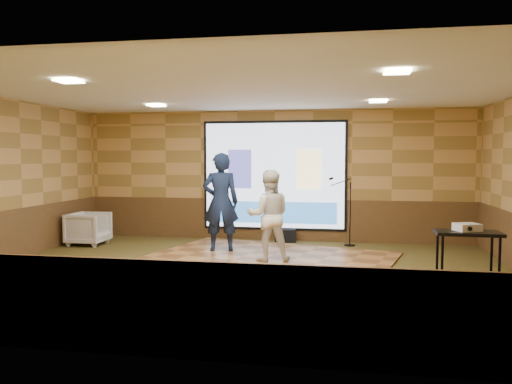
% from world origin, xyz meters
% --- Properties ---
extents(ground, '(9.00, 9.00, 0.00)m').
position_xyz_m(ground, '(0.00, 0.00, 0.00)').
color(ground, '#323819').
rests_on(ground, ground).
extents(room_shell, '(9.04, 7.04, 3.02)m').
position_xyz_m(room_shell, '(0.00, 0.00, 2.09)').
color(room_shell, tan).
rests_on(room_shell, ground).
extents(wainscot_back, '(9.00, 0.04, 0.95)m').
position_xyz_m(wainscot_back, '(0.00, 3.48, 0.47)').
color(wainscot_back, '#4B3219').
rests_on(wainscot_back, ground).
extents(wainscot_front, '(9.00, 0.04, 0.95)m').
position_xyz_m(wainscot_front, '(0.00, -3.48, 0.47)').
color(wainscot_front, '#4B3219').
rests_on(wainscot_front, ground).
extents(wainscot_left, '(0.04, 7.00, 0.95)m').
position_xyz_m(wainscot_left, '(-4.48, 0.00, 0.47)').
color(wainscot_left, '#4B3219').
rests_on(wainscot_left, ground).
extents(projector_screen, '(3.32, 0.06, 2.52)m').
position_xyz_m(projector_screen, '(0.00, 3.44, 1.47)').
color(projector_screen, black).
rests_on(projector_screen, room_shell).
extents(downlight_nw, '(0.32, 0.32, 0.02)m').
position_xyz_m(downlight_nw, '(-2.20, 1.80, 2.97)').
color(downlight_nw, '#FFECBF').
rests_on(downlight_nw, room_shell).
extents(downlight_ne, '(0.32, 0.32, 0.02)m').
position_xyz_m(downlight_ne, '(2.20, 1.80, 2.97)').
color(downlight_ne, '#FFECBF').
rests_on(downlight_ne, room_shell).
extents(downlight_sw, '(0.32, 0.32, 0.02)m').
position_xyz_m(downlight_sw, '(-2.20, -1.50, 2.97)').
color(downlight_sw, '#FFECBF').
rests_on(downlight_sw, room_shell).
extents(downlight_se, '(0.32, 0.32, 0.02)m').
position_xyz_m(downlight_se, '(2.20, -1.50, 2.97)').
color(downlight_se, '#FFECBF').
rests_on(downlight_se, room_shell).
extents(dance_floor, '(5.20, 4.45, 0.03)m').
position_xyz_m(dance_floor, '(0.16, 1.16, 0.02)').
color(dance_floor, '#A7723D').
rests_on(dance_floor, ground).
extents(player_left, '(0.82, 0.64, 1.98)m').
position_xyz_m(player_left, '(-0.86, 1.80, 1.02)').
color(player_left, '#131E3B').
rests_on(player_left, dance_floor).
extents(player_right, '(0.92, 0.78, 1.66)m').
position_xyz_m(player_right, '(0.23, 1.01, 0.86)').
color(player_right, beige).
rests_on(player_right, dance_floor).
extents(av_table, '(0.86, 0.45, 0.91)m').
position_xyz_m(av_table, '(3.26, -0.76, 0.63)').
color(av_table, black).
rests_on(av_table, ground).
extents(projector, '(0.38, 0.35, 0.10)m').
position_xyz_m(projector, '(3.25, -0.73, 0.96)').
color(projector, silver).
rests_on(projector, av_table).
extents(mic_stand, '(0.59, 0.24, 1.50)m').
position_xyz_m(mic_stand, '(1.67, 3.00, 0.49)').
color(mic_stand, black).
rests_on(mic_stand, ground).
extents(banquet_chair, '(0.79, 0.77, 0.72)m').
position_xyz_m(banquet_chair, '(-3.93, 2.13, 0.36)').
color(banquet_chair, gray).
rests_on(banquet_chair, ground).
extents(duffel_bag, '(0.52, 0.39, 0.29)m').
position_xyz_m(duffel_bag, '(0.28, 3.25, 0.15)').
color(duffel_bag, black).
rests_on(duffel_bag, ground).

